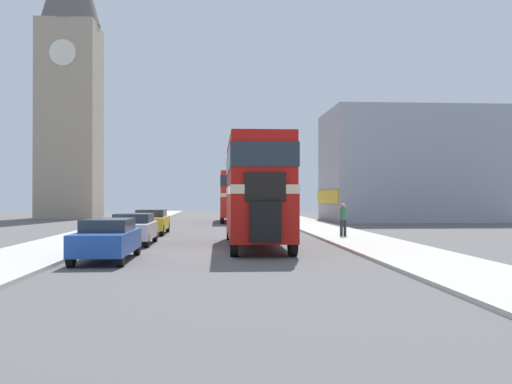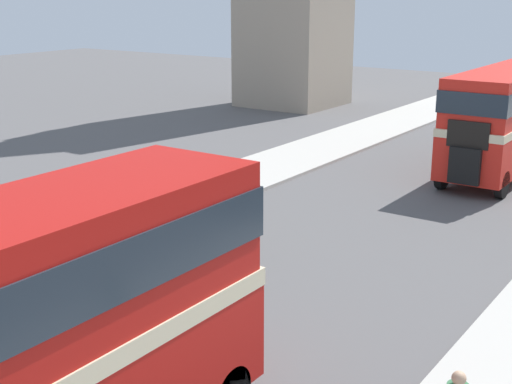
{
  "view_description": "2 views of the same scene",
  "coord_description": "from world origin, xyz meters",
  "px_view_note": "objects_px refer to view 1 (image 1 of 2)",
  "views": [
    {
      "loc": [
        -0.07,
        -21.43,
        2.13
      ],
      "look_at": [
        1.55,
        2.79,
        2.33
      ],
      "focal_mm": 40.0,
      "sensor_mm": 36.0,
      "label": 1
    },
    {
      "loc": [
        9.21,
        -1.99,
        7.24
      ],
      "look_at": [
        0.0,
        11.27,
        2.6
      ],
      "focal_mm": 50.0,
      "sensor_mm": 36.0,
      "label": 2
    }
  ],
  "objects_px": {
    "car_parked_far": "(151,221)",
    "church_tower": "(70,63)",
    "car_parked_near": "(107,239)",
    "pedestrian_walking": "(343,217)",
    "car_parked_mid": "(133,228)",
    "double_decker_bus": "(256,185)",
    "bus_distant": "(235,193)"
  },
  "relations": [
    {
      "from": "church_tower",
      "to": "pedestrian_walking",
      "type": "bearing_deg",
      "value": -54.2
    },
    {
      "from": "bus_distant",
      "to": "church_tower",
      "type": "bearing_deg",
      "value": 148.25
    },
    {
      "from": "car_parked_mid",
      "to": "church_tower",
      "type": "xyz_separation_m",
      "value": [
        -11.1,
        32.72,
        14.84
      ]
    },
    {
      "from": "car_parked_far",
      "to": "church_tower",
      "type": "relative_size",
      "value": 0.14
    },
    {
      "from": "car_parked_mid",
      "to": "car_parked_far",
      "type": "height_order",
      "value": "car_parked_far"
    },
    {
      "from": "car_parked_mid",
      "to": "church_tower",
      "type": "bearing_deg",
      "value": 108.74
    },
    {
      "from": "bus_distant",
      "to": "car_parked_far",
      "type": "bearing_deg",
      "value": -108.59
    },
    {
      "from": "church_tower",
      "to": "car_parked_far",
      "type": "bearing_deg",
      "value": -66.64
    },
    {
      "from": "car_parked_near",
      "to": "car_parked_mid",
      "type": "height_order",
      "value": "car_parked_near"
    },
    {
      "from": "car_parked_near",
      "to": "car_parked_far",
      "type": "relative_size",
      "value": 1.01
    },
    {
      "from": "car_parked_far",
      "to": "pedestrian_walking",
      "type": "height_order",
      "value": "pedestrian_walking"
    },
    {
      "from": "car_parked_mid",
      "to": "pedestrian_walking",
      "type": "relative_size",
      "value": 2.42
    },
    {
      "from": "car_parked_near",
      "to": "bus_distant",
      "type": "bearing_deg",
      "value": 79.97
    },
    {
      "from": "church_tower",
      "to": "bus_distant",
      "type": "bearing_deg",
      "value": -31.75
    },
    {
      "from": "bus_distant",
      "to": "car_parked_mid",
      "type": "bearing_deg",
      "value": -102.91
    },
    {
      "from": "double_decker_bus",
      "to": "pedestrian_walking",
      "type": "bearing_deg",
      "value": 44.11
    },
    {
      "from": "pedestrian_walking",
      "to": "bus_distant",
      "type": "bearing_deg",
      "value": 104.37
    },
    {
      "from": "pedestrian_walking",
      "to": "car_parked_far",
      "type": "bearing_deg",
      "value": 159.23
    },
    {
      "from": "bus_distant",
      "to": "pedestrian_walking",
      "type": "height_order",
      "value": "bus_distant"
    },
    {
      "from": "church_tower",
      "to": "car_parked_near",
      "type": "bearing_deg",
      "value": -74.04
    },
    {
      "from": "church_tower",
      "to": "car_parked_mid",
      "type": "bearing_deg",
      "value": -71.26
    },
    {
      "from": "pedestrian_walking",
      "to": "car_parked_mid",
      "type": "bearing_deg",
      "value": -162.3
    },
    {
      "from": "car_parked_near",
      "to": "car_parked_far",
      "type": "bearing_deg",
      "value": 90.44
    },
    {
      "from": "car_parked_near",
      "to": "car_parked_mid",
      "type": "xyz_separation_m",
      "value": [
        -0.07,
        6.32,
        -0.0
      ]
    },
    {
      "from": "car_parked_far",
      "to": "church_tower",
      "type": "distance_m",
      "value": 31.6
    },
    {
      "from": "double_decker_bus",
      "to": "church_tower",
      "type": "relative_size",
      "value": 0.32
    },
    {
      "from": "bus_distant",
      "to": "car_parked_mid",
      "type": "relative_size",
      "value": 2.31
    },
    {
      "from": "car_parked_far",
      "to": "church_tower",
      "type": "bearing_deg",
      "value": 113.36
    },
    {
      "from": "bus_distant",
      "to": "car_parked_near",
      "type": "relative_size",
      "value": 2.13
    },
    {
      "from": "double_decker_bus",
      "to": "pedestrian_walking",
      "type": "relative_size",
      "value": 5.86
    },
    {
      "from": "car_parked_mid",
      "to": "bus_distant",
      "type": "bearing_deg",
      "value": 77.09
    },
    {
      "from": "car_parked_mid",
      "to": "car_parked_far",
      "type": "bearing_deg",
      "value": 90.3
    }
  ]
}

